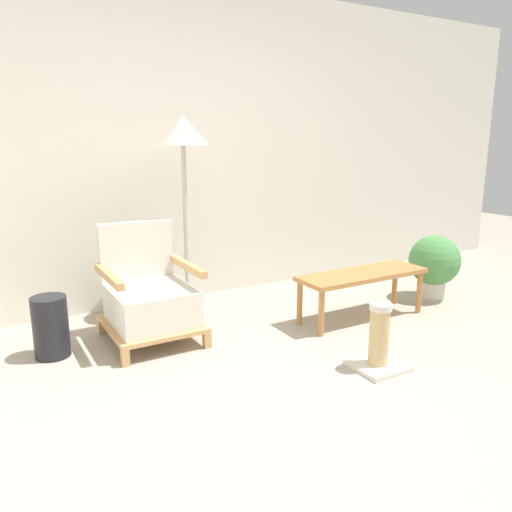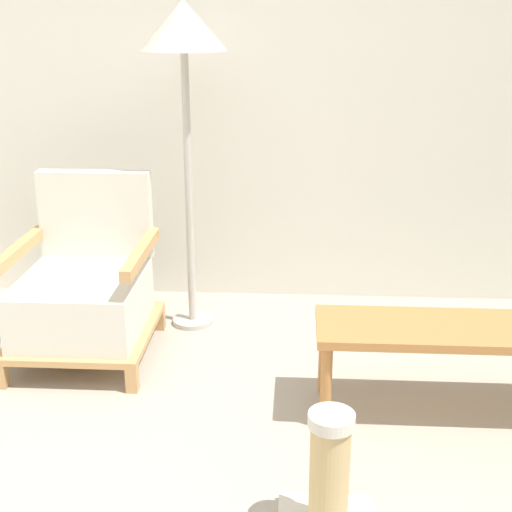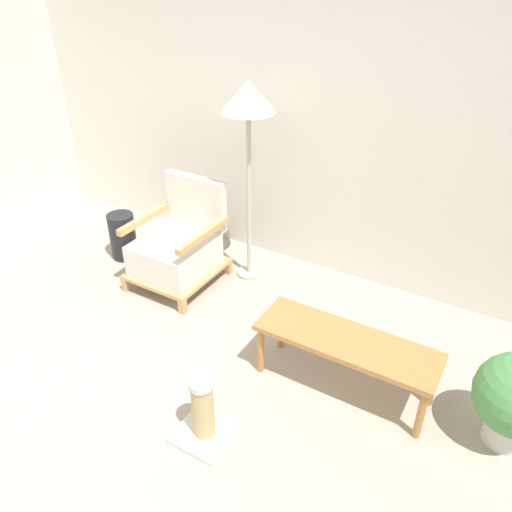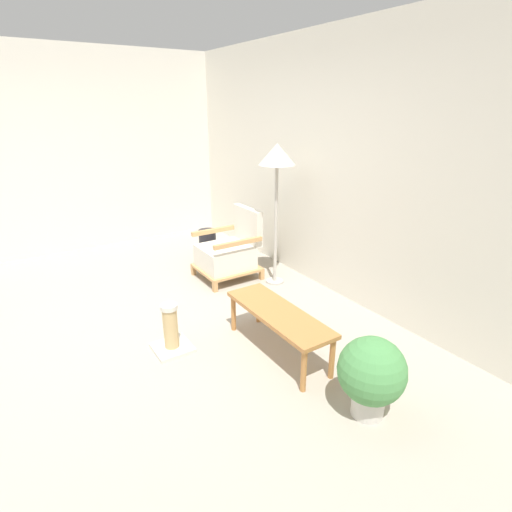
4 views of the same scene
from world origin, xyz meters
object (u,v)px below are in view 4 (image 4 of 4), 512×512
floor_lamp (277,162)px  scratching_post (171,332)px  potted_plant (371,373)px  vase (208,245)px  armchair (229,252)px  coffee_table (278,317)px

floor_lamp → scratching_post: 2.08m
potted_plant → vase: bearing=172.9°
potted_plant → scratching_post: size_ratio=1.34×
armchair → floor_lamp: floor_lamp is taller
potted_plant → coffee_table: bearing=-175.0°
floor_lamp → vase: 1.66m
vase → floor_lamp: bearing=16.2°
armchair → coffee_table: armchair is taller
floor_lamp → coffee_table: (1.16, -0.80, -1.07)m
floor_lamp → scratching_post: floor_lamp is taller
armchair → scratching_post: size_ratio=1.92×
floor_lamp → scratching_post: bearing=-67.3°
floor_lamp → potted_plant: bearing=-19.0°
coffee_table → scratching_post: (-0.52, -0.74, -0.17)m
armchair → floor_lamp: 1.23m
coffee_table → vase: 2.32m
floor_lamp → coffee_table: size_ratio=1.46×
coffee_table → potted_plant: (0.92, 0.08, -0.01)m
coffee_table → scratching_post: bearing=-124.9°
vase → scratching_post: (1.75, -1.22, -0.04)m
vase → scratching_post: scratching_post is taller
scratching_post → vase: bearing=145.1°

